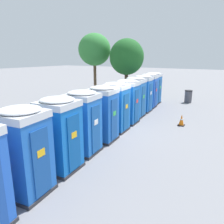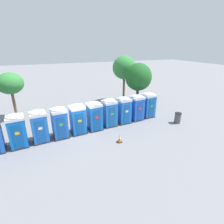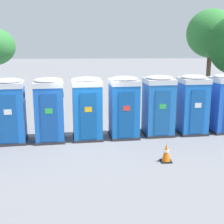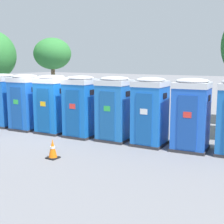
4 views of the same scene
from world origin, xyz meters
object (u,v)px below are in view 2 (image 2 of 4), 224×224
(portapotty_2, at_px, (17,131))
(portapotty_9, at_px, (137,107))
(trash_can, at_px, (178,118))
(street_tree_2, at_px, (124,68))
(portapotty_4, at_px, (60,123))
(portapotty_5, at_px, (78,119))
(street_tree_0, at_px, (10,84))
(portapotty_6, at_px, (95,116))
(traffic_cone, at_px, (120,139))
(portapotty_10, at_px, (148,105))
(portapotty_8, at_px, (124,110))
(portapotty_3, at_px, (39,126))
(portapotty_7, at_px, (109,113))
(street_tree_3, at_px, (138,77))

(portapotty_2, bearing_deg, portapotty_9, 6.47)
(trash_can, bearing_deg, street_tree_2, 102.46)
(portapotty_4, bearing_deg, portapotty_5, 7.18)
(portapotty_2, xyz_separation_m, portapotty_4, (3.00, 0.30, 0.00))
(street_tree_0, bearing_deg, portapotty_6, -38.52)
(portapotty_4, xyz_separation_m, traffic_cone, (4.13, -2.52, -0.97))
(portapotty_10, distance_m, street_tree_0, 13.72)
(portapotty_5, relative_size, portapotty_6, 1.00)
(portapotty_10, xyz_separation_m, street_tree_2, (-0.02, 5.84, 3.07))
(portapotty_8, bearing_deg, street_tree_2, 64.67)
(street_tree_0, distance_m, street_tree_2, 12.79)
(portapotty_9, distance_m, street_tree_2, 6.96)
(portapotty_2, height_order, portapotty_9, same)
(portapotty_6, xyz_separation_m, street_tree_2, (5.95, 6.64, 3.07))
(portapotty_3, relative_size, portapotty_6, 1.00)
(portapotty_7, relative_size, portapotty_8, 1.00)
(street_tree_0, relative_size, traffic_cone, 7.28)
(street_tree_3, bearing_deg, portapotty_3, -160.42)
(portapotty_3, distance_m, portapotty_9, 9.04)
(portapotty_8, relative_size, traffic_cone, 3.97)
(street_tree_2, bearing_deg, portapotty_5, -137.74)
(portapotty_9, relative_size, trash_can, 2.46)
(portapotty_2, relative_size, portapotty_8, 1.00)
(trash_can, bearing_deg, portapotty_9, 146.15)
(portapotty_3, height_order, traffic_cone, portapotty_3)
(portapotty_3, distance_m, portapotty_5, 3.01)
(street_tree_2, bearing_deg, street_tree_3, -86.60)
(portapotty_3, xyz_separation_m, portapotty_8, (7.49, 0.78, 0.00))
(portapotty_2, bearing_deg, trash_can, -4.25)
(portapotty_5, bearing_deg, portapotty_6, 5.16)
(portapotty_9, distance_m, street_tree_0, 12.44)
(portapotty_4, xyz_separation_m, street_tree_3, (9.14, 3.71, 2.42))
(portapotty_9, distance_m, traffic_cone, 4.88)
(portapotty_8, height_order, trash_can, portapotty_8)
(portapotty_3, bearing_deg, street_tree_3, 19.58)
(portapotty_3, bearing_deg, portapotty_8, 5.98)
(traffic_cone, bearing_deg, street_tree_0, 133.81)
(street_tree_2, bearing_deg, traffic_cone, -116.92)
(portapotty_4, distance_m, portapotty_7, 4.52)
(portapotty_6, height_order, portapotty_9, same)
(portapotty_6, bearing_deg, portapotty_7, 9.67)
(portapotty_4, height_order, street_tree_0, street_tree_0)
(portapotty_6, relative_size, portapotty_8, 1.00)
(traffic_cone, bearing_deg, portapotty_4, 148.58)
(portapotty_7, bearing_deg, portapotty_4, -172.66)
(traffic_cone, bearing_deg, portapotty_7, 83.55)
(street_tree_0, xyz_separation_m, trash_can, (14.54, -7.02, -3.07))
(portapotty_3, distance_m, portapotty_4, 1.51)
(portapotty_7, xyz_separation_m, portapotty_8, (1.50, 0.12, 0.00))
(portapotty_4, distance_m, street_tree_0, 7.20)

